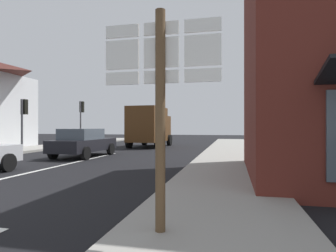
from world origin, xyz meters
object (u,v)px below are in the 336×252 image
delivery_truck (150,126)px  traffic_light_near_left (24,113)px  traffic_light_far_left (81,113)px  sedan_far (83,142)px  route_sign_post (161,96)px

delivery_truck → traffic_light_near_left: size_ratio=1.57×
traffic_light_far_left → delivery_truck: bearing=-1.5°
sedan_far → delivery_truck: (1.33, 7.69, 0.89)m
delivery_truck → traffic_light_near_left: (-5.93, -6.52, 0.73)m
traffic_light_far_left → traffic_light_near_left: (0.00, -6.67, -0.33)m
route_sign_post → traffic_light_far_left: (-11.24, 17.54, 0.71)m
route_sign_post → traffic_light_near_left: (-11.24, 10.87, 0.38)m
sedan_far → traffic_light_far_left: 9.30m
delivery_truck → traffic_light_far_left: traffic_light_far_left is taller
traffic_light_far_left → traffic_light_near_left: size_ratio=1.14×
delivery_truck → route_sign_post: route_sign_post is taller
route_sign_post → traffic_light_near_left: bearing=135.9°
delivery_truck → route_sign_post: 18.19m
delivery_truck → traffic_light_far_left: bearing=178.5°
delivery_truck → traffic_light_near_left: bearing=-132.3°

